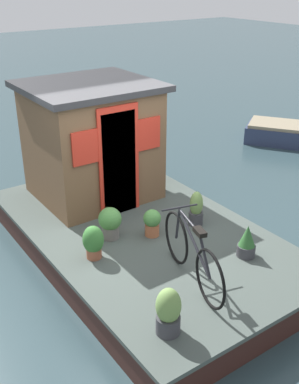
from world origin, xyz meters
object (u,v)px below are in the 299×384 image
Objects in this scene: potted_plant_basil at (247,242)px; potted_plant_succulent at (93,242)px; houseboat_cabin at (92,141)px; potted_plant_rosemary at (152,222)px; potted_plant_lavender at (110,222)px; bicycle at (192,254)px; potted_plant_sage at (196,209)px; potted_plant_fern at (168,312)px.

potted_plant_succulent is (1.17, 1.76, 0.03)m from potted_plant_basil.
houseboat_cabin is 2.19m from potted_plant_succulent.
potted_plant_lavender is at bearing 61.35° from potted_plant_rosemary.
houseboat_cabin is 1.25× the size of bicycle.
bicycle reaches higher than potted_plant_sage.
potted_plant_fern reaches higher than potted_plant_sage.
potted_plant_sage reaches higher than potted_plant_basil.
bicycle reaches higher than potted_plant_fern.
potted_plant_sage is at bearing -42.34° from bicycle.
potted_plant_fern is at bearing 108.18° from potted_plant_basil.
bicycle is 1.25m from potted_plant_rosemary.
potted_plant_succulent is at bearing 91.71° from potted_plant_rosemary.
houseboat_cabin is at bearing -16.40° from potted_plant_fern.
potted_plant_sage is 0.97× the size of potted_plant_fern.
potted_plant_sage is (-0.12, -0.75, 0.03)m from potted_plant_rosemary.
potted_plant_rosemary is 0.89× the size of potted_plant_basil.
potted_plant_basil is 0.97× the size of potted_plant_succulent.
potted_plant_rosemary is (-1.76, -0.01, -0.77)m from houseboat_cabin.
houseboat_cabin is 4.94× the size of potted_plant_rosemary.
potted_plant_rosemary is at bearing -30.41° from potted_plant_fern.
potted_plant_rosemary is (1.22, -0.25, -0.17)m from bicycle.
potted_plant_rosemary is at bearing -88.29° from potted_plant_succulent.
potted_plant_basil is at bearing 179.97° from potted_plant_sage.
potted_plant_lavender is at bearing 72.22° from potted_plant_sage.
potted_plant_fern is (-1.80, 1.06, 0.05)m from potted_plant_rosemary.
potted_plant_sage is at bearing -47.11° from potted_plant_fern.
potted_plant_fern is 1.77m from potted_plant_succulent.
potted_plant_lavender reaches higher than potted_plant_basil.
potted_plant_rosemary is 0.75× the size of potted_plant_sage.
potted_plant_sage is 1.18× the size of potted_plant_basil.
potted_plant_basil is (-2.97, -0.76, -0.77)m from houseboat_cabin.
potted_plant_rosemary is at bearing -11.51° from bicycle.
potted_plant_lavender is (0.30, 0.55, 0.04)m from potted_plant_rosemary.
houseboat_cabin reaches higher than potted_plant_lavender.
potted_plant_fern is (-1.68, 1.81, 0.02)m from potted_plant_sage.
potted_plant_fern is at bearing 149.59° from potted_plant_rosemary.
potted_plant_fern is 1.21× the size of potted_plant_basil.
houseboat_cabin is 3.78m from potted_plant_fern.
houseboat_cabin is 4.27× the size of potted_plant_lavender.
potted_plant_rosemary is 0.87× the size of potted_plant_lavender.
potted_plant_lavender is at bearing -54.41° from potted_plant_succulent.
bicycle is at bearing 168.49° from potted_plant_rosemary.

